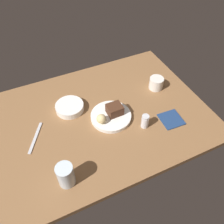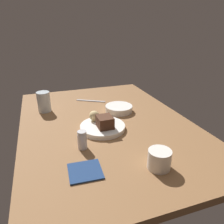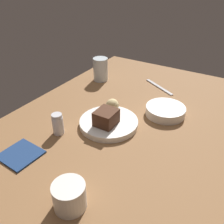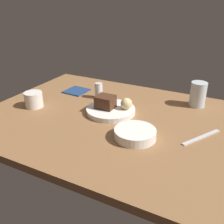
# 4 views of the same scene
# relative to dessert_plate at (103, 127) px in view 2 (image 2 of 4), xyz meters

# --- Properties ---
(dining_table) EXTENTS (1.20, 0.84, 0.03)m
(dining_table) POSITION_rel_dessert_plate_xyz_m (0.07, -0.04, -0.03)
(dining_table) COLOR brown
(dining_table) RESTS_ON ground
(dessert_plate) EXTENTS (0.22, 0.22, 0.02)m
(dessert_plate) POSITION_rel_dessert_plate_xyz_m (0.00, 0.00, 0.00)
(dessert_plate) COLOR white
(dessert_plate) RESTS_ON dining_table
(chocolate_cake_slice) EXTENTS (0.08, 0.07, 0.05)m
(chocolate_cake_slice) POSITION_rel_dessert_plate_xyz_m (-0.02, -0.00, 0.04)
(chocolate_cake_slice) COLOR #472819
(chocolate_cake_slice) RESTS_ON dessert_plate
(bread_roll) EXTENTS (0.05, 0.05, 0.05)m
(bread_roll) POSITION_rel_dessert_plate_xyz_m (0.06, 0.02, 0.04)
(bread_roll) COLOR #DBC184
(bread_roll) RESTS_ON dessert_plate
(salt_shaker) EXTENTS (0.04, 0.04, 0.08)m
(salt_shaker) POSITION_rel_dessert_plate_xyz_m (-0.13, 0.13, 0.03)
(salt_shaker) COLOR silver
(salt_shaker) RESTS_ON dining_table
(water_glass) EXTENTS (0.07, 0.07, 0.11)m
(water_glass) POSITION_rel_dessert_plate_xyz_m (0.32, 0.25, 0.05)
(water_glass) COLOR silver
(water_glass) RESTS_ON dining_table
(side_bowl) EXTENTS (0.15, 0.15, 0.04)m
(side_bowl) POSITION_rel_dessert_plate_xyz_m (0.18, -0.15, 0.01)
(side_bowl) COLOR white
(side_bowl) RESTS_ON dining_table
(coffee_cup) EXTENTS (0.08, 0.08, 0.07)m
(coffee_cup) POSITION_rel_dessert_plate_xyz_m (-0.35, -0.10, 0.02)
(coffee_cup) COLOR silver
(coffee_cup) RESTS_ON dining_table
(butter_knife) EXTENTS (0.11, 0.17, 0.01)m
(butter_knife) POSITION_rel_dessert_plate_xyz_m (0.40, -0.03, -0.01)
(butter_knife) COLOR silver
(butter_knife) RESTS_ON dining_table
(folded_napkin) EXTENTS (0.12, 0.12, 0.01)m
(folded_napkin) POSITION_rel_dessert_plate_xyz_m (-0.28, 0.15, -0.01)
(folded_napkin) COLOR navy
(folded_napkin) RESTS_ON dining_table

